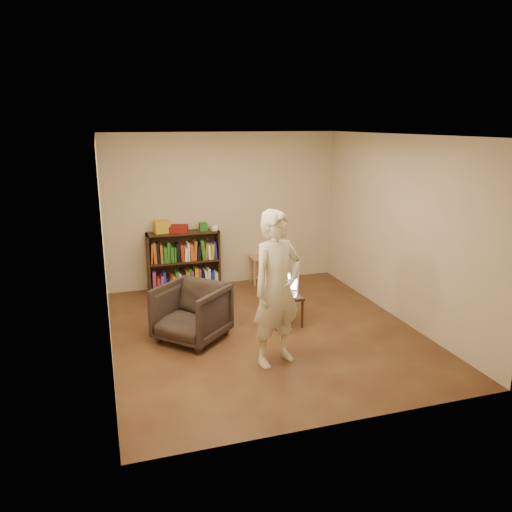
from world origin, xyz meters
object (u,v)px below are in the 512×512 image
object	(u,v)px
stool	(260,262)
armchair	(191,313)
laptop	(284,289)
bookshelf	(184,264)
side_table	(285,300)
person	(277,289)

from	to	relation	value
stool	armchair	bearing A→B (deg)	-128.28
laptop	stool	bearing A→B (deg)	111.34
bookshelf	side_table	xyz separation A→B (m)	(1.09, -1.94, -0.08)
bookshelf	side_table	distance (m)	2.23
side_table	stool	bearing A→B (deg)	82.95
side_table	laptop	size ratio (longest dim) A/B	0.88
bookshelf	laptop	distance (m)	2.18
bookshelf	stool	bearing A→B (deg)	-2.77
person	bookshelf	bearing A→B (deg)	81.67
stool	person	xyz separation A→B (m)	(-0.73, -2.91, 0.52)
armchair	person	distance (m)	1.36
armchair	side_table	size ratio (longest dim) A/B	1.88
person	armchair	bearing A→B (deg)	112.52
bookshelf	side_table	bearing A→B (deg)	-60.65
stool	person	world-z (taller)	person
armchair	laptop	size ratio (longest dim) A/B	1.66
stool	side_table	size ratio (longest dim) A/B	1.12
stool	side_table	distance (m)	1.89
armchair	side_table	distance (m)	1.34
person	laptop	bearing A→B (deg)	45.50
bookshelf	laptop	world-z (taller)	bookshelf
bookshelf	side_table	size ratio (longest dim) A/B	2.77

